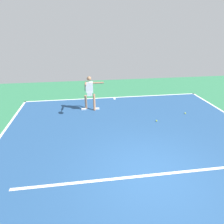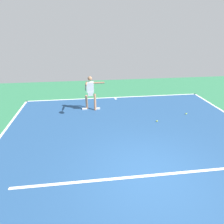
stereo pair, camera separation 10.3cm
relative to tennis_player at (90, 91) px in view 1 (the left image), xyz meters
The scene contains 8 objects.
ground_plane 5.36m from the tennis_player, 106.18° to the left, with size 21.92×21.92×0.00m, color #2D754C.
court_surface 5.36m from the tennis_player, 106.18° to the left, with size 10.18×13.60×0.00m, color navy.
court_line_baseline_near 2.44m from the tennis_player, 130.97° to the right, with size 10.18×0.10×0.01m, color white.
court_line_service 5.42m from the tennis_player, 106.00° to the left, with size 7.63×0.10×0.01m, color white.
court_line_centre_mark 2.31m from the tennis_player, 134.56° to the right, with size 0.10×0.30×0.01m, color white.
tennis_player is the anchor object (origin of this frame).
tennis_ball_by_sideline 4.75m from the tennis_player, 165.26° to the left, with size 0.07×0.07×0.07m, color #C6E53D.
tennis_ball_near_player 3.48m from the tennis_player, 147.92° to the left, with size 0.07×0.07×0.07m, color #CCE033.
Camera 1 is at (1.76, 4.41, 3.93)m, focal length 32.28 mm.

